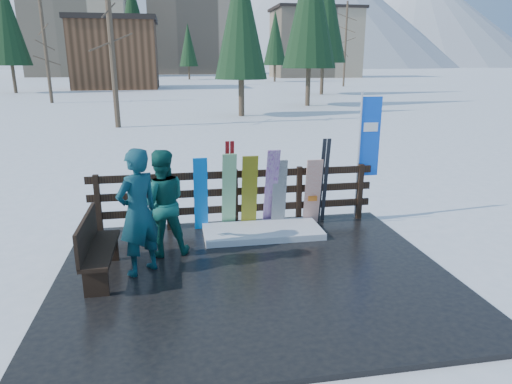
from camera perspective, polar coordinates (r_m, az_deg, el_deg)
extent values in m
plane|color=white|center=(7.22, -0.21, -10.68)|extent=(700.00, 700.00, 0.00)
cube|color=black|center=(7.20, -0.21, -10.39)|extent=(6.00, 5.00, 0.08)
cube|color=black|center=(9.07, -19.13, -1.50)|extent=(0.10, 0.10, 1.15)
cube|color=black|center=(8.94, -10.89, -1.12)|extent=(0.10, 0.10, 1.15)
cube|color=black|center=(9.01, -2.61, -0.72)|extent=(0.10, 0.10, 1.15)
cube|color=black|center=(9.26, 5.40, -0.32)|extent=(0.10, 0.10, 1.15)
cube|color=black|center=(9.68, 12.84, 0.06)|extent=(0.10, 0.10, 1.15)
cube|color=black|center=(9.08, -2.59, -2.08)|extent=(5.60, 0.05, 0.14)
cube|color=black|center=(8.97, -2.62, 0.04)|extent=(5.60, 0.05, 0.14)
cube|color=black|center=(8.88, -2.64, 2.22)|extent=(5.60, 0.05, 0.14)
cube|color=white|center=(8.68, 0.83, -4.96)|extent=(2.21, 1.00, 0.12)
cube|color=black|center=(7.26, -18.83, -6.83)|extent=(0.40, 1.50, 0.06)
cube|color=black|center=(6.81, -19.39, -10.51)|extent=(0.34, 0.06, 0.45)
cube|color=black|center=(7.89, -18.07, -6.68)|extent=(0.34, 0.06, 0.45)
cube|color=black|center=(7.20, -20.44, -4.88)|extent=(0.05, 1.50, 0.50)
cube|color=#0D81F2|center=(8.69, -6.91, -0.32)|extent=(0.26, 0.32, 1.48)
cube|color=white|center=(8.73, -3.39, 0.06)|extent=(0.27, 0.42, 1.54)
cube|color=yellow|center=(8.79, -0.83, -0.02)|extent=(0.30, 0.30, 1.48)
cube|color=silver|center=(8.85, 1.91, 0.48)|extent=(0.25, 0.51, 1.60)
cube|color=black|center=(8.91, 2.92, -0.18)|extent=(0.27, 0.22, 1.37)
cube|color=white|center=(9.09, 7.10, -0.02)|extent=(0.32, 0.24, 1.35)
cube|color=maroon|center=(8.76, -3.62, 0.85)|extent=(0.08, 0.32, 1.76)
cube|color=maroon|center=(8.77, -3.04, 0.87)|extent=(0.07, 0.32, 1.76)
cube|color=black|center=(9.16, 8.15, 1.34)|extent=(0.08, 0.27, 1.75)
cube|color=black|center=(9.18, 8.69, 1.36)|extent=(0.08, 0.27, 1.75)
cylinder|color=silver|center=(9.53, 12.68, 4.33)|extent=(0.04, 0.04, 2.60)
cube|color=blue|center=(9.55, 14.06, 6.70)|extent=(0.42, 0.02, 1.60)
imported|color=#145958|center=(7.08, -14.54, -2.48)|extent=(0.85, 0.82, 1.96)
imported|color=#115249|center=(7.73, -11.72, -1.36)|extent=(0.94, 0.77, 1.80)
cube|color=tan|center=(118.36, -21.24, 17.70)|extent=(22.00, 14.00, 18.00)
cube|color=gray|center=(136.77, -7.45, 19.06)|extent=(26.00, 16.00, 22.00)
cube|color=tan|center=(106.09, 7.38, 17.84)|extent=(18.00, 12.00, 14.00)
cube|color=black|center=(106.60, 7.53, 21.76)|extent=(18.90, 12.60, 0.60)
cube|color=brown|center=(61.75, -17.12, 15.97)|extent=(10.00, 8.00, 8.00)
cube|color=black|center=(61.96, -17.47, 19.94)|extent=(10.50, 8.40, 0.60)
cylinder|color=#382B1E|center=(24.61, -17.86, 19.87)|extent=(0.28, 0.28, 10.46)
cone|color=black|center=(28.68, -1.90, 18.40)|extent=(3.22, 3.22, 8.95)
cone|color=black|center=(35.89, 6.73, 19.60)|extent=(4.03, 4.03, 11.19)
cylinder|color=#382B1E|center=(41.57, -24.81, 15.87)|extent=(0.28, 0.28, 8.40)
cone|color=black|center=(48.86, 8.48, 19.42)|extent=(4.57, 4.57, 12.69)
cone|color=black|center=(56.99, -28.57, 16.65)|extent=(4.16, 4.16, 11.55)
cylinder|color=#382B1E|center=(65.60, 11.12, 17.62)|extent=(0.28, 0.28, 10.98)
cone|color=black|center=(66.63, -15.01, 18.36)|extent=(4.79, 4.79, 13.31)
cone|color=black|center=(80.24, 2.39, 17.50)|extent=(3.93, 3.93, 10.91)
cone|color=black|center=(91.43, -8.45, 16.82)|extent=(3.53, 3.53, 9.82)
cone|color=white|center=(331.26, 6.48, 22.21)|extent=(200.00, 200.00, 80.00)
cone|color=white|center=(383.33, 19.40, 19.84)|extent=(180.00, 180.00, 70.00)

